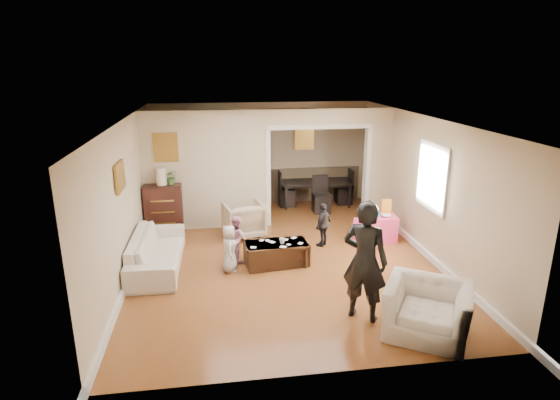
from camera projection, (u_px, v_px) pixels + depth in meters
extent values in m
plane|color=#9C5528|center=(281.00, 255.00, 8.74)|extent=(7.00, 7.00, 0.00)
cube|color=#BDAA8B|center=(207.00, 171.00, 9.88)|extent=(2.75, 0.18, 2.60)
cube|color=#BDAA8B|center=(377.00, 165.00, 10.41)|extent=(0.55, 0.18, 2.60)
cube|color=#BDAA8B|center=(319.00, 116.00, 9.90)|extent=(2.22, 0.18, 0.35)
cube|color=white|center=(433.00, 177.00, 8.29)|extent=(0.03, 0.95, 1.10)
cube|color=brown|center=(166.00, 147.00, 9.51)|extent=(0.45, 0.03, 0.55)
cube|color=brown|center=(120.00, 177.00, 7.28)|extent=(0.03, 0.55, 0.40)
cube|color=brown|center=(304.00, 138.00, 11.66)|extent=(0.45, 0.03, 0.55)
imported|color=beige|center=(157.00, 251.00, 8.16)|extent=(0.87, 2.15, 0.63)
imported|color=tan|center=(244.00, 219.00, 9.62)|extent=(0.93, 0.95, 0.74)
imported|color=beige|center=(427.00, 310.00, 6.13)|extent=(1.43, 1.39, 0.71)
cube|color=#34150F|center=(164.00, 209.00, 9.77)|extent=(0.78, 0.44, 1.08)
cylinder|color=#FFEACF|center=(162.00, 176.00, 9.56)|extent=(0.22, 0.22, 0.36)
imported|color=#3E662D|center=(171.00, 177.00, 9.59)|extent=(0.29, 0.25, 0.32)
cube|color=#341D10|center=(276.00, 254.00, 8.29)|extent=(1.19, 0.71, 0.42)
imported|color=silver|center=(282.00, 241.00, 8.18)|extent=(0.12, 0.12, 0.10)
cube|color=#F03F7F|center=(381.00, 227.00, 9.45)|extent=(0.60, 0.60, 0.54)
cube|color=yellow|center=(386.00, 206.00, 9.44)|extent=(0.21, 0.09, 0.30)
cylinder|color=#28A4C8|center=(378.00, 214.00, 9.30)|extent=(0.08, 0.08, 0.08)
cube|color=red|center=(374.00, 212.00, 9.46)|extent=(0.09, 0.08, 0.05)
imported|color=silver|center=(386.00, 216.00, 9.26)|extent=(0.22, 0.22, 0.05)
imported|color=black|center=(316.00, 193.00, 11.78)|extent=(1.84, 1.10, 0.63)
imported|color=black|center=(365.00, 261.00, 6.37)|extent=(0.77, 0.72, 1.78)
imported|color=silver|center=(230.00, 249.00, 7.97)|extent=(0.29, 0.43, 0.85)
imported|color=pink|center=(237.00, 238.00, 8.42)|extent=(0.49, 0.53, 0.87)
imported|color=black|center=(323.00, 225.00, 9.08)|extent=(0.51, 0.54, 0.90)
cube|color=white|center=(262.00, 240.00, 8.35)|extent=(0.10, 0.11, 0.00)
cube|color=white|center=(294.00, 238.00, 8.47)|extent=(0.13, 0.13, 0.00)
cube|color=white|center=(286.00, 240.00, 8.38)|extent=(0.09, 0.10, 0.00)
cube|color=white|center=(300.00, 243.00, 8.21)|extent=(0.12, 0.12, 0.00)
cube|color=white|center=(253.00, 247.00, 8.03)|extent=(0.11, 0.10, 0.00)
cube|color=white|center=(268.00, 240.00, 8.34)|extent=(0.08, 0.10, 0.00)
cube|color=white|center=(289.00, 245.00, 8.16)|extent=(0.10, 0.10, 0.00)
cube|color=white|center=(283.00, 247.00, 8.06)|extent=(0.14, 0.13, 0.00)
cube|color=white|center=(272.00, 242.00, 8.27)|extent=(0.13, 0.13, 0.00)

